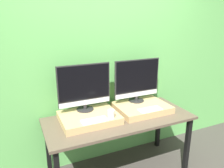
{
  "coord_description": "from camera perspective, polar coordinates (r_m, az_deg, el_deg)",
  "views": [
    {
      "loc": [
        -1.01,
        -1.68,
        1.84
      ],
      "look_at": [
        0.0,
        0.56,
        1.09
      ],
      "focal_mm": 35.0,
      "sensor_mm": 36.0,
      "label": 1
    }
  ],
  "objects": [
    {
      "name": "monitor_right",
      "position": [
        2.72,
        6.55,
        1.13
      ],
      "size": [
        0.6,
        0.19,
        0.54
      ],
      "color": "#282828",
      "rests_on": "wooden_riser_right"
    },
    {
      "name": "wooden_riser_left",
      "position": [
        2.45,
        -5.99,
        -8.7
      ],
      "size": [
        0.62,
        0.49,
        0.08
      ],
      "color": "tan",
      "rests_on": "workbench"
    },
    {
      "name": "keyboard_left",
      "position": [
        2.28,
        -4.61,
        -9.42
      ],
      "size": [
        0.27,
        0.12,
        0.01
      ],
      "color": "silver",
      "rests_on": "wooden_riser_left"
    },
    {
      "name": "keyboard_right",
      "position": [
        2.57,
        9.9,
        -6.52
      ],
      "size": [
        0.27,
        0.12,
        0.01
      ],
      "color": "silver",
      "rests_on": "wooden_riser_right"
    },
    {
      "name": "workbench",
      "position": [
        2.56,
        1.92,
        -10.3
      ],
      "size": [
        1.68,
        0.71,
        0.74
      ],
      "color": "brown",
      "rests_on": "ground_plane"
    },
    {
      "name": "monitor_left",
      "position": [
        2.45,
        -7.23,
        -0.66
      ],
      "size": [
        0.6,
        0.19,
        0.54
      ],
      "color": "#282828",
      "rests_on": "wooden_riser_left"
    },
    {
      "name": "mug",
      "position": [
        2.33,
        -0.23,
        -7.79
      ],
      "size": [
        0.07,
        0.07,
        0.09
      ],
      "color": "white",
      "rests_on": "wooden_riser_left"
    },
    {
      "name": "wall_back",
      "position": [
        2.72,
        -1.93,
        5.51
      ],
      "size": [
        8.0,
        0.04,
        2.6
      ],
      "color": "#66B75B",
      "rests_on": "ground_plane"
    },
    {
      "name": "wooden_riser_right",
      "position": [
        2.72,
        7.79,
        -6.1
      ],
      "size": [
        0.62,
        0.49,
        0.08
      ],
      "color": "tan",
      "rests_on": "workbench"
    }
  ]
}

